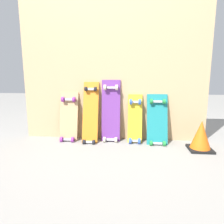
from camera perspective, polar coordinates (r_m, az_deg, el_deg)
name	(u,v)px	position (r m, az deg, el deg)	size (l,w,h in m)	color
ground_plane	(113,140)	(2.40, 0.16, -8.02)	(12.00, 12.00, 0.00)	gray
plywood_wall_panel	(113,66)	(2.35, 0.33, 13.24)	(2.16, 0.04, 1.75)	tan
skateboard_natural	(69,119)	(2.40, -12.38, -2.09)	(0.21, 0.21, 0.63)	tan
skateboard_orange	(90,115)	(2.29, -6.26, -0.98)	(0.18, 0.25, 0.76)	orange
skateboard_purple	(111,114)	(2.30, -0.35, -0.46)	(0.22, 0.17, 0.78)	#6B338C
skateboard_yellow	(135,121)	(2.29, 6.62, -2.69)	(0.16, 0.20, 0.61)	gold
skateboard_teal	(157,122)	(2.29, 12.90, -2.92)	(0.23, 0.24, 0.62)	#197A7F
traffic_cone	(201,136)	(2.23, 24.25, -6.29)	(0.23, 0.23, 0.31)	black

